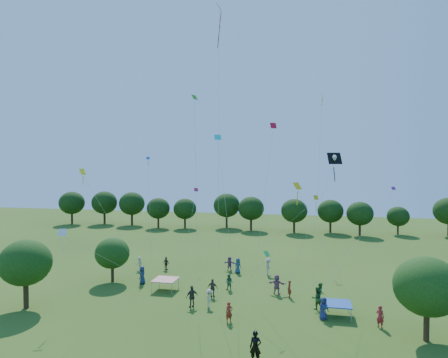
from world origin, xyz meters
The scene contains 38 objects.
near_tree_west centered at (-16.52, 10.81, 3.89)m, with size 4.31×4.31×5.84m.
near_tree_north centered at (-13.07, 19.42, 3.00)m, with size 3.56×3.56×4.61m.
near_tree_east centered at (14.93, 11.15, 3.80)m, with size 4.49×4.49×5.83m.
treeline centered at (-1.73, 55.43, 4.09)m, with size 88.01×8.77×6.77m.
tent_red_stripe centered at (-6.68, 17.93, 1.04)m, with size 2.20×2.20×1.10m.
tent_blue centered at (9.19, 14.47, 1.04)m, with size 2.20×2.20×1.10m.
man_in_black centered at (3.80, 5.57, 0.99)m, with size 0.74×0.48×1.98m, color black.
crowd_person_0 centered at (-0.87, 25.39, 0.85)m, with size 0.84×0.46×1.71m, color navy.
crowd_person_1 centered at (0.96, 11.44, 0.79)m, with size 0.59×0.38×1.59m, color maroon.
crowd_person_2 centered at (-0.59, 19.17, 0.78)m, with size 0.77×0.42×1.57m, color #2A643B.
crowd_person_3 centered at (-1.35, 14.30, 0.78)m, with size 1.02×0.46×1.56m, color #BFB599.
crowd_person_4 centered at (-9.22, 24.95, 0.76)m, with size 0.90×0.41×1.53m, color #37312C.
crowd_person_5 centered at (4.00, 19.01, 0.92)m, with size 1.72×0.61×1.84m, color #8F5374.
crowd_person_6 centered at (8.10, 13.61, 0.88)m, with size 0.87×0.47×1.76m, color navy.
crowd_person_7 centered at (5.20, 18.27, 0.79)m, with size 0.59×0.38×1.58m, color maroon.
crowd_person_8 centered at (7.98, 17.50, 0.88)m, with size 0.87×0.47×1.77m, color #295D27.
crowd_person_9 centered at (2.56, 25.26, 0.94)m, with size 1.22×0.55×1.87m, color #BFAA98.
crowd_person_10 centered at (-2.79, 13.98, 0.92)m, with size 1.08×0.49×1.85m, color #37332C.
crowd_person_11 centered at (-1.98, 26.21, 0.81)m, with size 1.51×0.54×1.62m, color #824C7C.
crowd_person_12 centered at (-9.71, 19.35, 0.90)m, with size 0.89×0.48×1.80m, color navy.
crowd_person_13 centered at (12.19, 12.84, 0.84)m, with size 0.63×0.40×1.68m, color maroon.
crowd_person_14 centered at (7.63, 15.79, 0.94)m, with size 0.93×0.50×1.88m, color #255223.
crowd_person_15 centered at (-12.19, 24.19, 0.79)m, with size 1.04×0.47×1.59m, color #B9B594.
crowd_person_16 centered at (-1.69, 16.90, 0.84)m, with size 0.99×0.45×1.68m, color #413634.
pirate_kite centered at (8.82, 14.84, 12.46)m, with size 4.72×2.39×11.87m.
red_high_kite centered at (-0.71, 15.25, 20.70)m, with size 0.55×2.18×24.75m.
small_kite_0 centered at (3.55, 15.30, 12.15)m, with size 2.20×2.09×14.37m.
small_kite_1 centered at (6.53, 29.37, 7.10)m, with size 8.10×4.27×7.29m.
small_kite_2 centered at (7.78, 17.53, 13.24)m, with size 0.87×2.57×17.20m.
small_kite_3 centered at (3.48, 12.07, 4.85)m, with size 2.85×2.57×4.30m.
small_kite_4 centered at (-11.87, 26.33, 9.96)m, with size 2.89×5.54×11.88m.
small_kite_5 centered at (12.68, 20.18, 7.29)m, with size 7.16×6.76×8.80m.
small_kite_6 centered at (-11.88, 10.69, 5.99)m, with size 3.55×8.09×5.77m.
small_kite_7 centered at (-0.29, 14.28, 11.82)m, with size 1.89×0.55×13.42m.
small_kite_8 centered at (-6.90, 28.32, 7.43)m, with size 0.53×6.30×7.99m.
small_kite_9 centered at (6.63, 11.68, 9.29)m, with size 4.65×1.30×9.57m.
small_kite_10 centered at (-10.87, 12.31, 9.72)m, with size 2.52×6.84×10.57m.
small_kite_11 centered at (-2.13, 12.86, 13.40)m, with size 0.90×1.75×16.61m.
Camera 1 is at (7.00, -18.34, 12.16)m, focal length 32.00 mm.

